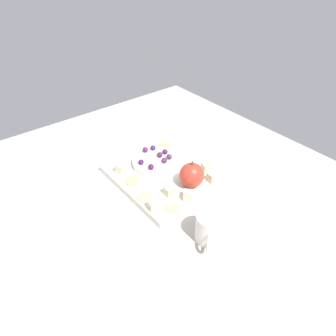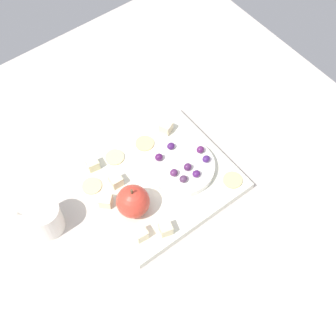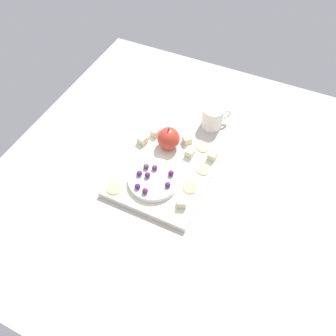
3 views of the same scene
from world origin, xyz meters
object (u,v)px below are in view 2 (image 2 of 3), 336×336
(platter, at_px, (161,181))
(serving_dish, at_px, (182,167))
(cheese_cube_4, at_px, (116,181))
(cheese_cube_5, at_px, (106,201))
(cracker_1, at_px, (145,143))
(grape_4, at_px, (183,179))
(cracker_2, at_px, (233,180))
(apple_whole, at_px, (133,201))
(grape_2, at_px, (188,167))
(cheese_cube_3, at_px, (166,229))
(cracker_3, at_px, (115,157))
(grape_6, at_px, (159,157))
(grape_7, at_px, (171,146))
(grape_1, at_px, (200,150))
(cracker_0, at_px, (92,186))
(cheese_cube_0, at_px, (166,127))
(cup, at_px, (45,218))
(grape_3, at_px, (174,173))
(grape_0, at_px, (206,159))
(cheese_cube_2, at_px, (93,164))
(cheese_cube_1, at_px, (141,234))
(grape_5, at_px, (196,174))

(platter, height_order, serving_dish, serving_dish)
(cheese_cube_4, height_order, cheese_cube_5, same)
(cracker_1, bearing_deg, grape_4, -89.23)
(serving_dish, relative_size, cracker_2, 3.44)
(apple_whole, bearing_deg, grape_2, 0.51)
(serving_dish, xyz_separation_m, cheese_cube_3, (-0.13, -0.10, 0.00))
(cracker_3, height_order, grape_6, grape_6)
(cracker_2, bearing_deg, grape_7, 113.58)
(grape_1, bearing_deg, cheese_cube_4, 163.97)
(cracker_0, bearing_deg, apple_whole, -68.55)
(cheese_cube_4, bearing_deg, cracker_1, 23.52)
(cheese_cube_0, relative_size, cup, 0.29)
(cracker_2, xyz_separation_m, grape_3, (-0.10, 0.09, 0.02))
(grape_1, xyz_separation_m, grape_6, (-0.09, 0.04, 0.00))
(cheese_cube_3, bearing_deg, cup, 137.61)
(grape_4, bearing_deg, grape_0, 7.66)
(serving_dish, distance_m, cheese_cube_4, 0.15)
(cheese_cube_2, relative_size, grape_3, 1.39)
(platter, distance_m, cup, 0.27)
(apple_whole, xyz_separation_m, grape_3, (0.12, 0.01, -0.01))
(cheese_cube_2, xyz_separation_m, grape_6, (0.13, -0.09, 0.01))
(cracker_2, bearing_deg, cracker_1, 115.74)
(cheese_cube_1, relative_size, cheese_cube_3, 1.00)
(cheese_cube_0, distance_m, cheese_cube_2, 0.20)
(grape_4, xyz_separation_m, grape_6, (-0.01, 0.08, 0.00))
(cheese_cube_5, height_order, cracker_2, cheese_cube_5)
(cheese_cube_2, bearing_deg, grape_4, -50.49)
(cracker_3, relative_size, grape_4, 2.36)
(apple_whole, relative_size, cracker_1, 1.65)
(apple_whole, height_order, cracker_1, apple_whole)
(cheese_cube_2, bearing_deg, grape_2, -41.96)
(apple_whole, distance_m, cracker_1, 0.18)
(grape_2, distance_m, grape_4, 0.03)
(cheese_cube_5, height_order, grape_4, grape_4)
(cup, bearing_deg, grape_5, -19.48)
(cheese_cube_0, distance_m, grape_3, 0.14)
(cracker_2, distance_m, grape_2, 0.11)
(cracker_3, relative_size, grape_3, 2.36)
(apple_whole, bearing_deg, serving_dish, 7.15)
(grape_4, bearing_deg, grape_1, 25.23)
(cracker_3, height_order, grape_3, grape_3)
(serving_dish, bearing_deg, grape_1, 2.02)
(grape_0, relative_size, grape_3, 1.00)
(grape_6, height_order, cup, cup)
(cheese_cube_3, height_order, cheese_cube_4, same)
(grape_5, bearing_deg, grape_2, 100.13)
(grape_0, xyz_separation_m, grape_2, (-0.05, 0.01, 0.00))
(platter, height_order, cup, cup)
(apple_whole, relative_size, grape_1, 3.89)
(platter, distance_m, cracker_2, 0.17)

